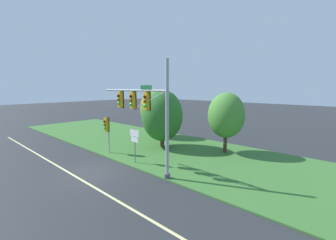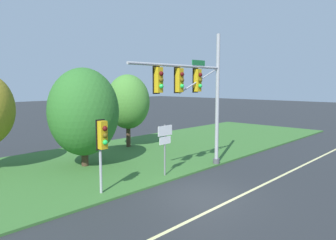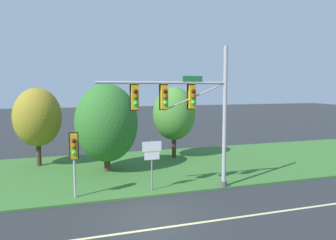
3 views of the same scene
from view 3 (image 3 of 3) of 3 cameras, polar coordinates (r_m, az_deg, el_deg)
ground_plane at (r=14.82m, az=-3.12°, el=-16.54°), size 160.00×160.00×0.00m
lane_stripe at (r=13.76m, az=-1.76°, el=-18.35°), size 36.00×0.16×0.01m
grass_verge at (r=22.49m, az=-8.64°, el=-8.64°), size 48.00×11.50×0.10m
traffic_signal_mast at (r=17.22m, az=3.71°, el=2.40°), size 7.12×0.49×7.72m
pedestrian_signal_near_kerb at (r=16.79m, az=-16.04°, el=-5.13°), size 0.46×0.55×3.30m
route_sign_post at (r=17.48m, az=-2.82°, el=-6.33°), size 1.04×0.08×2.71m
tree_nearest_road at (r=24.52m, az=-21.79°, el=0.44°), size 3.27×3.27×5.47m
tree_left_of_mast at (r=21.68m, az=-10.66°, el=-0.50°), size 4.09×4.09×5.75m
tree_behind_signpost at (r=25.47m, az=1.07°, el=1.09°), size 3.30×3.30×5.52m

